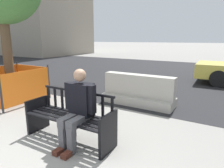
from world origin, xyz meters
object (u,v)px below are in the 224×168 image
(street_bench, at_px, (70,119))
(construction_fence, at_px, (11,83))
(seated_person, at_px, (78,106))
(jersey_barrier_centre, at_px, (138,92))

(street_bench, height_order, construction_fence, construction_fence)
(seated_person, distance_m, construction_fence, 3.48)
(jersey_barrier_centre, bearing_deg, seated_person, -90.01)
(seated_person, height_order, construction_fence, seated_person)
(jersey_barrier_centre, relative_size, construction_fence, 1.30)
(jersey_barrier_centre, bearing_deg, street_bench, -95.53)
(street_bench, distance_m, construction_fence, 3.23)
(seated_person, relative_size, construction_fence, 0.85)
(seated_person, bearing_deg, construction_fence, 164.09)
(street_bench, bearing_deg, jersey_barrier_centre, 84.47)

